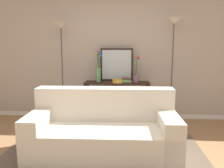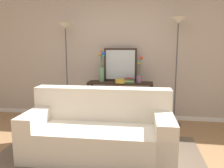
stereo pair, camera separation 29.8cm
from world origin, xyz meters
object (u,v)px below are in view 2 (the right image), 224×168
at_px(vase_short_flowers, 139,74).
at_px(fruit_bowl, 121,81).
at_px(couch, 99,132).
at_px(console_table, 120,95).
at_px(wall_mirror, 120,65).
at_px(floor_lamp_right, 177,42).
at_px(book_stack, 129,81).
at_px(vase_tall_flowers, 102,68).
at_px(floor_lamp_left, 66,45).
at_px(book_row_under_console, 101,118).

distance_m(vase_short_flowers, fruit_bowl, 0.38).
height_order(couch, console_table, couch).
bearing_deg(wall_mirror, console_table, -83.83).
bearing_deg(floor_lamp_right, wall_mirror, 171.45).
xyz_separation_m(couch, wall_mirror, (0.10, 1.50, 0.80)).
distance_m(console_table, book_stack, 0.36).
height_order(floor_lamp_right, vase_tall_flowers, floor_lamp_right).
bearing_deg(vase_tall_flowers, floor_lamp_left, -178.25).
bearing_deg(couch, floor_lamp_left, 124.85).
bearing_deg(couch, wall_mirror, 86.10).
bearing_deg(fruit_bowl, floor_lamp_left, 175.88).
bearing_deg(fruit_bowl, wall_mirror, 98.68).
xyz_separation_m(console_table, floor_lamp_right, (1.03, -0.02, 1.00)).
xyz_separation_m(fruit_bowl, book_stack, (0.16, 0.00, 0.01)).
relative_size(couch, vase_tall_flowers, 3.15).
bearing_deg(vase_tall_flowers, floor_lamp_right, -0.88).
bearing_deg(wall_mirror, vase_tall_flowers, -158.47).
height_order(vase_short_flowers, book_stack, vase_short_flowers).
bearing_deg(floor_lamp_right, book_row_under_console, 179.16).
height_order(couch, book_stack, book_stack).
bearing_deg(wall_mirror, fruit_bowl, -81.32).
xyz_separation_m(floor_lamp_right, fruit_bowl, (-1.01, -0.08, -0.72)).
height_order(console_table, book_stack, book_stack).
bearing_deg(vase_short_flowers, floor_lamp_right, -1.54).
height_order(floor_lamp_left, vase_tall_flowers, floor_lamp_left).
distance_m(couch, book_row_under_console, 1.42).
bearing_deg(fruit_bowl, book_stack, 0.04).
relative_size(console_table, wall_mirror, 1.93).
relative_size(wall_mirror, vase_tall_flowers, 1.03).
xyz_separation_m(couch, book_row_under_console, (-0.26, 1.37, -0.27)).
bearing_deg(console_table, floor_lamp_right, -1.15).
height_order(wall_mirror, vase_tall_flowers, wall_mirror).
relative_size(vase_short_flowers, book_stack, 2.44).
relative_size(couch, book_row_under_console, 7.59).
distance_m(console_table, vase_short_flowers, 0.55).
relative_size(couch, console_table, 1.58).
relative_size(wall_mirror, book_row_under_console, 2.49).
height_order(floor_lamp_left, fruit_bowl, floor_lamp_left).
relative_size(console_table, fruit_bowl, 5.96).
height_order(console_table, vase_short_flowers, vase_short_flowers).
distance_m(vase_tall_flowers, fruit_bowl, 0.46).
bearing_deg(floor_lamp_left, fruit_bowl, -4.12).
distance_m(floor_lamp_right, vase_short_flowers, 0.88).
bearing_deg(book_row_under_console, floor_lamp_left, -178.25).
bearing_deg(console_table, book_row_under_console, -180.00).
distance_m(console_table, wall_mirror, 0.59).
xyz_separation_m(floor_lamp_left, vase_tall_flowers, (0.70, 0.02, -0.44)).
distance_m(console_table, fruit_bowl, 0.30).
relative_size(vase_short_flowers, book_row_under_console, 1.93).
bearing_deg(book_row_under_console, book_stack, -9.98).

